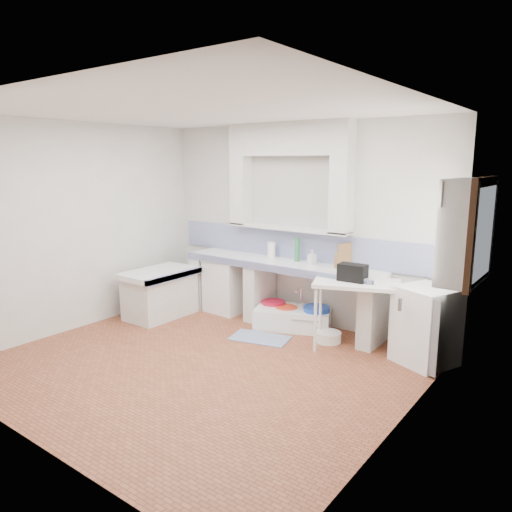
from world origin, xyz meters
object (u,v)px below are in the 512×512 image
Objects in this scene: stove at (228,285)px; sink at (293,319)px; fridge at (426,326)px; side_table at (356,316)px.

sink is (1.22, -0.05, -0.28)m from stove.
stove is 1.25m from sink.
sink is 1.88m from fridge.
stove reaches higher than sink.
stove is 0.79× the size of side_table.
fridge is (0.82, 0.09, 0.02)m from side_table.
fridge is at bearing -25.74° from sink.
sink is at bearing 147.14° from side_table.
stove is at bearing 152.03° from side_table.
fridge reaches higher than side_table.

